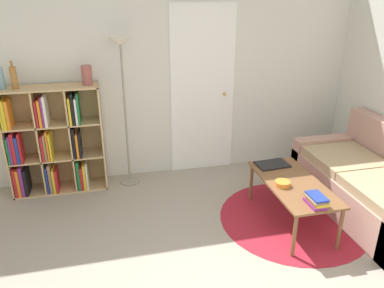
# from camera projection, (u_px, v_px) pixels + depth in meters

# --- Properties ---
(wall_back) EXTENTS (7.46, 0.11, 2.60)m
(wall_back) POSITION_uv_depth(u_px,v_px,m) (179.00, 73.00, 4.54)
(wall_back) COLOR silver
(wall_back) RESTS_ON ground_plane
(rug) EXTENTS (1.53, 1.53, 0.01)m
(rug) POSITION_uv_depth(u_px,v_px,m) (293.00, 218.00, 3.92)
(rug) COLOR maroon
(rug) RESTS_ON ground_plane
(bookshelf) EXTENTS (1.06, 0.34, 1.25)m
(bookshelf) POSITION_uv_depth(u_px,v_px,m) (51.00, 143.00, 4.29)
(bookshelf) COLOR tan
(bookshelf) RESTS_ON ground_plane
(floor_lamp) EXTENTS (0.28, 0.28, 1.76)m
(floor_lamp) POSITION_uv_depth(u_px,v_px,m) (122.00, 63.00, 4.11)
(floor_lamp) COLOR gray
(floor_lamp) RESTS_ON ground_plane
(couch) EXTENTS (0.90, 1.78, 0.88)m
(couch) POSITION_uv_depth(u_px,v_px,m) (375.00, 186.00, 3.98)
(couch) COLOR tan
(couch) RESTS_ON ground_plane
(coffee_table) EXTENTS (0.53, 1.10, 0.46)m
(coffee_table) POSITION_uv_depth(u_px,v_px,m) (293.00, 186.00, 3.72)
(coffee_table) COLOR brown
(coffee_table) RESTS_ON ground_plane
(laptop) EXTENTS (0.36, 0.25, 0.02)m
(laptop) POSITION_uv_depth(u_px,v_px,m) (272.00, 164.00, 4.06)
(laptop) COLOR black
(laptop) RESTS_ON coffee_table
(bowl) EXTENTS (0.15, 0.15, 0.05)m
(bowl) POSITION_uv_depth(u_px,v_px,m) (282.00, 184.00, 3.63)
(bowl) COLOR orange
(bowl) RESTS_ON coffee_table
(book_stack_on_table) EXTENTS (0.14, 0.22, 0.09)m
(book_stack_on_table) POSITION_uv_depth(u_px,v_px,m) (316.00, 200.00, 3.30)
(book_stack_on_table) COLOR #7F287A
(book_stack_on_table) RESTS_ON coffee_table
(bottle_left) EXTENTS (0.06, 0.06, 0.29)m
(bottle_left) POSITION_uv_depth(u_px,v_px,m) (1.00, 78.00, 3.90)
(bottle_left) COLOR #6B93A3
(bottle_left) RESTS_ON bookshelf
(bottle_middle) EXTENTS (0.07, 0.07, 0.30)m
(bottle_middle) POSITION_uv_depth(u_px,v_px,m) (14.00, 77.00, 3.92)
(bottle_middle) COLOR olive
(bottle_middle) RESTS_ON bookshelf
(vase_on_shelf) EXTENTS (0.11, 0.11, 0.21)m
(vase_on_shelf) POSITION_uv_depth(u_px,v_px,m) (87.00, 75.00, 4.10)
(vase_on_shelf) COLOR #934C47
(vase_on_shelf) RESTS_ON bookshelf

